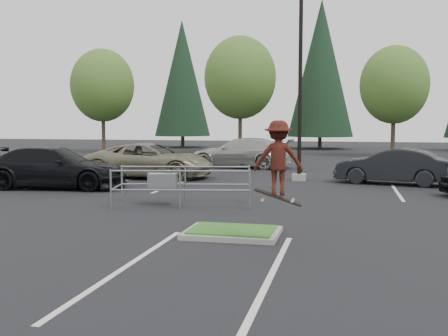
% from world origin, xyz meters
% --- Properties ---
extents(ground, '(120.00, 120.00, 0.00)m').
position_xyz_m(ground, '(0.00, 0.00, 0.00)').
color(ground, black).
rests_on(ground, ground).
extents(grass_median, '(2.20, 1.60, 0.16)m').
position_xyz_m(grass_median, '(0.00, 0.00, 0.08)').
color(grass_median, gray).
rests_on(grass_median, ground).
extents(stall_lines, '(22.62, 17.60, 0.01)m').
position_xyz_m(stall_lines, '(-1.35, 6.02, 0.00)').
color(stall_lines, silver).
rests_on(stall_lines, ground).
extents(light_pole, '(0.70, 0.60, 10.12)m').
position_xyz_m(light_pole, '(0.50, 12.00, 4.56)').
color(light_pole, gray).
rests_on(light_pole, ground).
extents(decid_a, '(5.44, 5.44, 8.91)m').
position_xyz_m(decid_a, '(-18.01, 30.03, 5.58)').
color(decid_a, '#38281C').
rests_on(decid_a, ground).
extents(decid_b, '(5.89, 5.89, 9.64)m').
position_xyz_m(decid_b, '(-6.01, 30.53, 6.04)').
color(decid_b, '#38281C').
rests_on(decid_b, ground).
extents(decid_c, '(5.12, 5.12, 8.38)m').
position_xyz_m(decid_c, '(5.99, 29.83, 5.25)').
color(decid_c, '#38281C').
rests_on(decid_c, ground).
extents(conif_a, '(5.72, 5.72, 13.00)m').
position_xyz_m(conif_a, '(-14.00, 40.00, 7.10)').
color(conif_a, '#38281C').
rests_on(conif_a, ground).
extents(conif_b, '(6.38, 6.38, 14.50)m').
position_xyz_m(conif_b, '(0.00, 40.50, 7.85)').
color(conif_b, '#38281C').
rests_on(conif_b, ground).
extents(cart_corral, '(4.55, 2.37, 1.23)m').
position_xyz_m(cart_corral, '(-2.98, 3.90, 0.77)').
color(cart_corral, gray).
rests_on(cart_corral, ground).
extents(skateboarder, '(1.08, 0.71, 1.80)m').
position_xyz_m(skateboarder, '(1.20, -1.00, 1.91)').
color(skateboarder, black).
rests_on(skateboarder, ground).
extents(car_l_tan, '(5.99, 2.80, 1.66)m').
position_xyz_m(car_l_tan, '(-6.50, 11.50, 0.83)').
color(car_l_tan, gray).
rests_on(car_l_tan, ground).
extents(car_l_black, '(5.98, 2.98, 1.67)m').
position_xyz_m(car_l_black, '(-8.89, 7.00, 0.83)').
color(car_l_black, black).
rests_on(car_l_black, ground).
extents(car_r_charc, '(4.94, 2.67, 1.55)m').
position_xyz_m(car_r_charc, '(4.50, 11.50, 0.77)').
color(car_r_charc, black).
rests_on(car_r_charc, ground).
extents(car_far_silver, '(6.20, 3.04, 1.73)m').
position_xyz_m(car_far_silver, '(-3.39, 18.00, 0.87)').
color(car_far_silver, '#AEAFA9').
rests_on(car_far_silver, ground).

